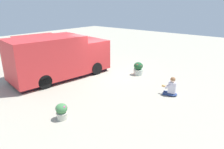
# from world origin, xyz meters

# --- Properties ---
(ground_plane) EXTENTS (40.00, 40.00, 0.00)m
(ground_plane) POSITION_xyz_m (0.00, 0.00, 0.00)
(ground_plane) COLOR #ADA693
(food_truck) EXTENTS (3.43, 5.80, 2.36)m
(food_truck) POSITION_xyz_m (1.34, 1.92, 1.14)
(food_truck) COLOR red
(food_truck) RESTS_ON ground_plane
(person_customer) EXTENTS (0.78, 0.56, 0.89)m
(person_customer) POSITION_xyz_m (-4.62, 0.18, 0.35)
(person_customer) COLOR navy
(person_customer) RESTS_ON ground_plane
(planter_flowering_near) EXTENTS (0.43, 0.43, 0.61)m
(planter_flowering_near) POSITION_xyz_m (-2.46, 4.68, 0.32)
(planter_flowering_near) COLOR beige
(planter_flowering_near) RESTS_ON ground_plane
(planter_flowering_far) EXTENTS (0.55, 0.55, 0.76)m
(planter_flowering_far) POSITION_xyz_m (-1.88, -1.30, 0.38)
(planter_flowering_far) COLOR silver
(planter_flowering_far) RESTS_ON ground_plane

